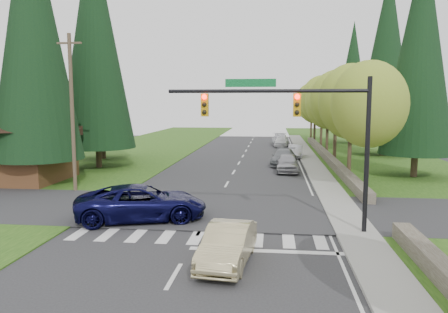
% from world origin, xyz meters
% --- Properties ---
extents(ground, '(120.00, 120.00, 0.00)m').
position_xyz_m(ground, '(0.00, 0.00, 0.00)').
color(ground, '#28282B').
rests_on(ground, ground).
extents(grass_east, '(14.00, 110.00, 0.06)m').
position_xyz_m(grass_east, '(13.00, 20.00, 0.03)').
color(grass_east, '#224713').
rests_on(grass_east, ground).
extents(grass_west, '(14.00, 110.00, 0.06)m').
position_xyz_m(grass_west, '(-13.00, 20.00, 0.03)').
color(grass_west, '#224713').
rests_on(grass_west, ground).
extents(cross_street, '(120.00, 8.00, 0.10)m').
position_xyz_m(cross_street, '(0.00, 8.00, 0.00)').
color(cross_street, '#28282B').
rests_on(cross_street, ground).
extents(sidewalk_east, '(1.80, 80.00, 0.13)m').
position_xyz_m(sidewalk_east, '(6.90, 22.00, 0.07)').
color(sidewalk_east, gray).
rests_on(sidewalk_east, ground).
extents(curb_east, '(0.20, 80.00, 0.13)m').
position_xyz_m(curb_east, '(6.05, 22.00, 0.07)').
color(curb_east, gray).
rests_on(curb_east, ground).
extents(stone_wall_north, '(0.70, 40.00, 0.70)m').
position_xyz_m(stone_wall_north, '(8.60, 30.00, 0.35)').
color(stone_wall_north, '#4C4438').
rests_on(stone_wall_north, ground).
extents(traffic_signal, '(8.70, 0.37, 6.80)m').
position_xyz_m(traffic_signal, '(4.37, 4.50, 4.98)').
color(traffic_signal, black).
rests_on(traffic_signal, ground).
extents(brown_building, '(8.40, 8.40, 5.40)m').
position_xyz_m(brown_building, '(-15.00, 15.00, 3.14)').
color(brown_building, '#4C2D19').
rests_on(brown_building, ground).
extents(utility_pole, '(1.60, 0.24, 10.00)m').
position_xyz_m(utility_pole, '(-9.50, 12.00, 5.14)').
color(utility_pole, '#473828').
rests_on(utility_pole, ground).
extents(decid_tree_0, '(4.80, 4.80, 8.37)m').
position_xyz_m(decid_tree_0, '(9.20, 14.00, 5.60)').
color(decid_tree_0, '#38281C').
rests_on(decid_tree_0, ground).
extents(decid_tree_1, '(5.20, 5.20, 8.80)m').
position_xyz_m(decid_tree_1, '(9.30, 21.00, 5.80)').
color(decid_tree_1, '#38281C').
rests_on(decid_tree_1, ground).
extents(decid_tree_2, '(5.00, 5.00, 8.82)m').
position_xyz_m(decid_tree_2, '(9.10, 28.00, 5.93)').
color(decid_tree_2, '#38281C').
rests_on(decid_tree_2, ground).
extents(decid_tree_3, '(5.00, 5.00, 8.55)m').
position_xyz_m(decid_tree_3, '(9.20, 35.00, 5.66)').
color(decid_tree_3, '#38281C').
rests_on(decid_tree_3, ground).
extents(decid_tree_4, '(5.40, 5.40, 9.18)m').
position_xyz_m(decid_tree_4, '(9.30, 42.00, 6.06)').
color(decid_tree_4, '#38281C').
rests_on(decid_tree_4, ground).
extents(decid_tree_5, '(4.80, 4.80, 8.30)m').
position_xyz_m(decid_tree_5, '(9.10, 49.00, 5.53)').
color(decid_tree_5, '#38281C').
rests_on(decid_tree_5, ground).
extents(decid_tree_6, '(5.20, 5.20, 8.86)m').
position_xyz_m(decid_tree_6, '(9.20, 56.00, 5.86)').
color(decid_tree_6, '#38281C').
rests_on(decid_tree_6, ground).
extents(conifer_w_a, '(6.12, 6.12, 19.80)m').
position_xyz_m(conifer_w_a, '(-13.00, 14.00, 10.79)').
color(conifer_w_a, '#38281C').
rests_on(conifer_w_a, ground).
extents(conifer_w_b, '(5.44, 5.44, 17.80)m').
position_xyz_m(conifer_w_b, '(-16.00, 18.00, 9.79)').
color(conifer_w_b, '#38281C').
rests_on(conifer_w_b, ground).
extents(conifer_w_c, '(6.46, 6.46, 20.80)m').
position_xyz_m(conifer_w_c, '(-12.00, 22.00, 11.29)').
color(conifer_w_c, '#38281C').
rests_on(conifer_w_c, ground).
extents(conifer_w_e, '(5.78, 5.78, 18.80)m').
position_xyz_m(conifer_w_e, '(-14.00, 28.00, 10.29)').
color(conifer_w_e, '#38281C').
rests_on(conifer_w_e, ground).
extents(conifer_e_a, '(5.44, 5.44, 17.80)m').
position_xyz_m(conifer_e_a, '(14.00, 20.00, 9.79)').
color(conifer_e_a, '#38281C').
rests_on(conifer_e_a, ground).
extents(conifer_e_b, '(6.12, 6.12, 19.80)m').
position_xyz_m(conifer_e_b, '(15.00, 34.00, 10.79)').
color(conifer_e_b, '#38281C').
rests_on(conifer_e_b, ground).
extents(conifer_e_c, '(5.10, 5.10, 16.80)m').
position_xyz_m(conifer_e_c, '(14.00, 48.00, 9.29)').
color(conifer_e_c, '#38281C').
rests_on(conifer_e_c, ground).
extents(sedan_champagne, '(1.92, 4.39, 1.40)m').
position_xyz_m(sedan_champagne, '(1.65, 0.36, 0.70)').
color(sedan_champagne, '#CEBF89').
rests_on(sedan_champagne, ground).
extents(suv_navy, '(6.82, 4.56, 1.74)m').
position_xyz_m(suv_navy, '(-3.11, 5.65, 0.87)').
color(suv_navy, '#0A0B36').
rests_on(suv_navy, ground).
extents(parked_car_a, '(1.88, 4.48, 1.51)m').
position_xyz_m(parked_car_a, '(4.42, 21.55, 0.76)').
color(parked_car_a, '#A1A0A5').
rests_on(parked_car_a, ground).
extents(parked_car_b, '(2.63, 5.21, 1.45)m').
position_xyz_m(parked_car_b, '(4.20, 25.52, 0.73)').
color(parked_car_b, slate).
rests_on(parked_car_b, ground).
extents(parked_car_c, '(1.72, 4.21, 1.36)m').
position_xyz_m(parked_car_c, '(5.54, 31.14, 0.68)').
color(parked_car_c, '#B5B5BB').
rests_on(parked_car_c, ground).
extents(parked_car_d, '(1.72, 4.04, 1.36)m').
position_xyz_m(parked_car_d, '(4.20, 42.42, 0.68)').
color(parked_car_d, silver).
rests_on(parked_car_d, ground).
extents(parked_car_e, '(2.24, 5.31, 1.53)m').
position_xyz_m(parked_car_e, '(4.20, 44.98, 0.77)').
color(parked_car_e, '#B6B6BB').
rests_on(parked_car_e, ground).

